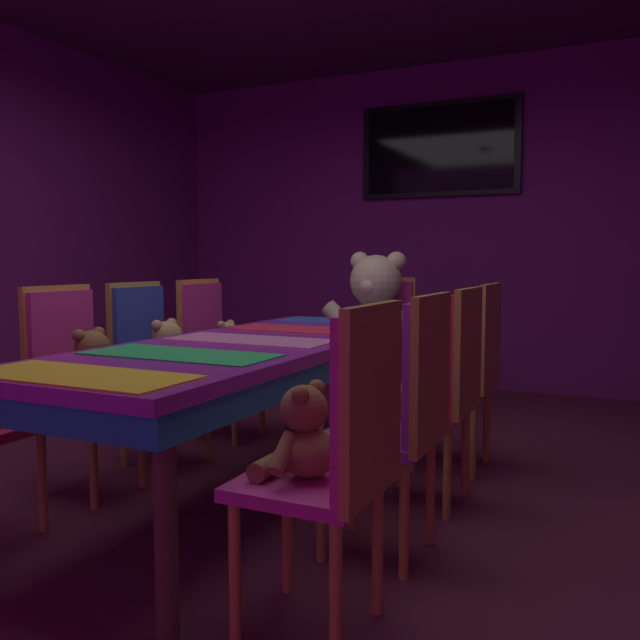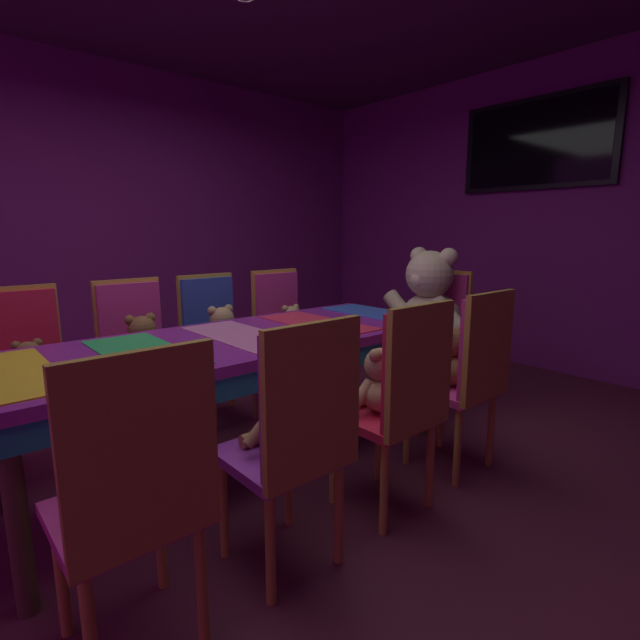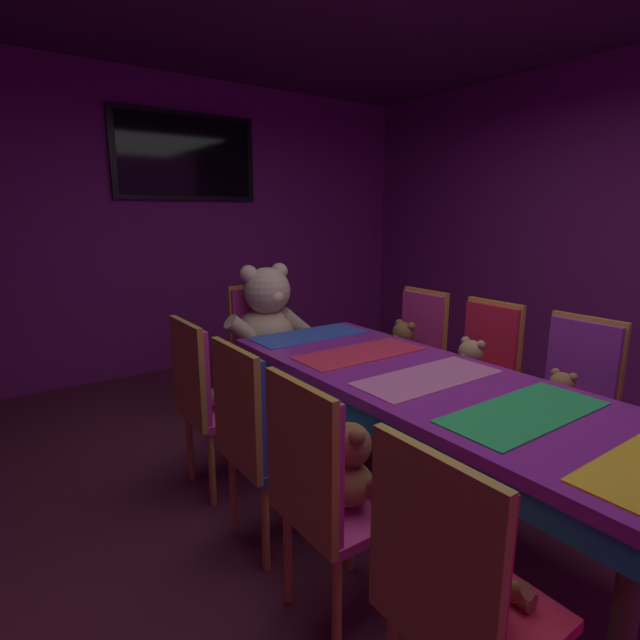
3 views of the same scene
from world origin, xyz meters
The scene contains 20 objects.
ground_plane centered at (0.00, 0.00, 0.00)m, with size 7.90×7.90×0.00m, color #591E33.
wall_back centered at (0.00, 3.20, 1.40)m, with size 5.20×0.12×2.80m, color #721E72.
banquet_table centered at (0.00, 0.00, 0.65)m, with size 0.90×2.45×0.75m.
chair_left_0 centered at (-0.85, -0.86, 0.60)m, with size 0.42×0.41×0.98m.
teddy_left_0 centered at (-0.71, -0.86, 0.57)m, with size 0.21×0.28×0.26m.
chair_left_1 centered at (-0.84, -0.26, 0.60)m, with size 0.42×0.41×0.98m.
teddy_left_1 centered at (-0.70, -0.26, 0.60)m, with size 0.27×0.35×0.33m.
chair_left_2 centered at (-0.83, 0.27, 0.60)m, with size 0.42×0.41×0.98m.
teddy_left_2 centered at (-0.68, 0.27, 0.60)m, with size 0.27×0.35×0.33m.
chair_left_3 centered at (-0.82, 0.85, 0.60)m, with size 0.42×0.41×0.98m.
teddy_left_3 centered at (-0.68, 0.85, 0.58)m, with size 0.23×0.29×0.28m.
chair_right_1 centered at (0.85, -0.29, 0.60)m, with size 0.42×0.41×0.98m.
teddy_right_1 centered at (0.71, -0.29, 0.57)m, with size 0.21×0.27×0.26m.
chair_right_2 centered at (0.85, 0.29, 0.60)m, with size 0.42×0.41×0.98m.
teddy_right_2 centered at (0.71, 0.29, 0.59)m, with size 0.25×0.33×0.31m.
chair_right_3 centered at (0.83, 0.87, 0.60)m, with size 0.42×0.41×0.98m.
teddy_right_3 centered at (0.69, 0.87, 0.60)m, with size 0.26×0.34×0.32m.
throne_chair centered at (0.00, 1.77, 0.60)m, with size 0.41×0.42×0.98m.
king_teddy_bear centered at (0.00, 1.59, 0.76)m, with size 0.74×0.58×0.70m.
wall_tv centered at (0.00, 3.11, 2.05)m, with size 1.38×0.06×0.80m.
Camera 3 is at (-1.75, -1.55, 1.53)m, focal length 27.38 mm.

